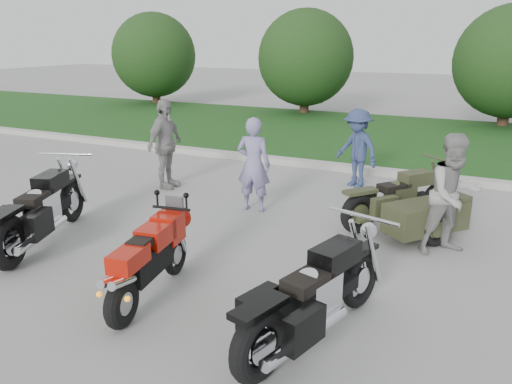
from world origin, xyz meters
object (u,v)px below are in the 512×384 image
at_px(sportbike_red, 148,259).
at_px(cruiser_sidecar, 413,210).
at_px(cruiser_right, 311,301).
at_px(person_stripe, 254,165).
at_px(person_denim, 357,148).
at_px(person_back, 165,144).
at_px(cruiser_left, 39,213).
at_px(person_grey, 453,195).

xyz_separation_m(sportbike_red, cruiser_sidecar, (2.44, 3.39, -0.11)).
xyz_separation_m(cruiser_right, person_stripe, (-2.27, 3.42, 0.36)).
bearing_deg(cruiser_right, person_stripe, 139.73).
xyz_separation_m(person_denim, person_back, (-3.46, -1.73, 0.10)).
height_order(cruiser_right, person_back, person_back).
bearing_deg(person_stripe, cruiser_left, 46.03).
height_order(cruiser_right, person_stripe, person_stripe).
distance_m(sportbike_red, person_grey, 4.21).
height_order(cruiser_right, person_denim, person_denim).
bearing_deg(person_back, person_denim, -64.33).
height_order(cruiser_sidecar, person_grey, person_grey).
relative_size(cruiser_right, person_back, 1.31).
distance_m(person_stripe, person_grey, 3.32).
distance_m(cruiser_sidecar, person_grey, 0.87).
distance_m(cruiser_left, cruiser_right, 4.45).
bearing_deg(person_grey, cruiser_left, 161.97).
relative_size(cruiser_right, cruiser_sidecar, 1.14).
xyz_separation_m(person_grey, person_back, (-5.50, 0.96, 0.04)).
bearing_deg(sportbike_red, person_back, 113.84).
height_order(person_grey, person_denim, person_grey).
height_order(person_stripe, person_denim, person_stripe).
bearing_deg(sportbike_red, person_stripe, 85.94).
bearing_deg(person_denim, person_grey, -23.77).
xyz_separation_m(sportbike_red, person_denim, (0.97, 5.61, 0.28)).
height_order(person_grey, person_back, person_back).
height_order(sportbike_red, cruiser_left, cruiser_left).
bearing_deg(sportbike_red, cruiser_left, 156.76).
bearing_deg(cruiser_right, person_back, 154.94).
relative_size(person_grey, person_back, 0.96).
bearing_deg(person_denim, cruiser_left, -95.15).
xyz_separation_m(person_stripe, person_back, (-2.21, 0.50, 0.07)).
relative_size(cruiser_right, person_stripe, 1.42).
relative_size(cruiser_left, person_denim, 1.54).
height_order(person_stripe, person_back, person_back).
xyz_separation_m(cruiser_left, person_stripe, (2.14, 2.76, 0.33)).
bearing_deg(person_back, person_grey, -100.79).
height_order(cruiser_right, cruiser_sidecar, cruiser_right).
bearing_deg(cruiser_left, cruiser_sidecar, 10.46).
height_order(cruiser_sidecar, person_denim, person_denim).
height_order(cruiser_right, person_grey, person_grey).
relative_size(sportbike_red, person_denim, 1.16).
distance_m(cruiser_right, person_grey, 3.15).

